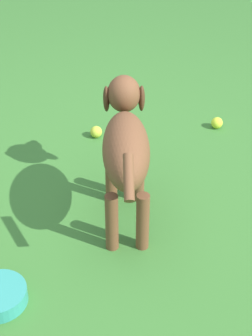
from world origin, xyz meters
TOP-DOWN VIEW (x-y plane):
  - ground at (0.00, 0.00)m, footprint 14.00×14.00m
  - dog at (-0.09, 0.15)m, footprint 0.23×0.84m
  - tennis_ball_0 at (-0.59, -0.64)m, footprint 0.07×0.07m
  - tennis_ball_1 at (0.10, -0.52)m, footprint 0.07×0.07m

SIDE VIEW (x-z plane):
  - ground at x=0.00m, z-range 0.00..0.00m
  - tennis_ball_0 at x=-0.59m, z-range 0.00..0.07m
  - tennis_ball_1 at x=0.10m, z-range 0.00..0.07m
  - dog at x=-0.09m, z-range 0.09..0.66m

